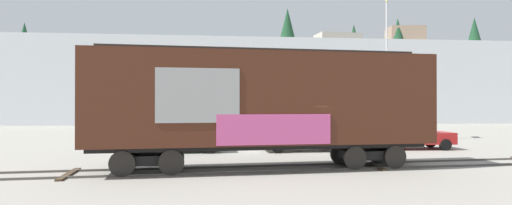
# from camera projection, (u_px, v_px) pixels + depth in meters

# --- Properties ---
(ground_plane) EXTENTS (260.00, 260.00, 0.00)m
(ground_plane) POSITION_uv_depth(u_px,v_px,m) (289.00, 169.00, 15.86)
(ground_plane) COLOR gray
(track) EXTENTS (59.94, 6.31, 0.08)m
(track) POSITION_uv_depth(u_px,v_px,m) (281.00, 168.00, 15.88)
(track) COLOR #4C4742
(track) RESTS_ON ground_plane
(freight_car) EXTENTS (13.41, 3.74, 4.76)m
(freight_car) POSITION_uv_depth(u_px,v_px,m) (263.00, 101.00, 15.77)
(freight_car) COLOR #472316
(freight_car) RESTS_ON ground_plane
(flagpole) EXTENTS (0.75, 1.51, 10.02)m
(flagpole) POSITION_uv_depth(u_px,v_px,m) (387.00, 52.00, 28.76)
(flagpole) COLOR silver
(flagpole) RESTS_ON ground_plane
(hillside) EXTENTS (139.41, 42.88, 16.31)m
(hillside) POSITION_uv_depth(u_px,v_px,m) (232.00, 88.00, 72.59)
(hillside) COLOR silver
(hillside) RESTS_ON ground_plane
(parked_car_green) EXTENTS (4.37, 2.05, 1.55)m
(parked_car_green) POSITION_uv_depth(u_px,v_px,m) (181.00, 137.00, 21.59)
(parked_car_green) COLOR #1E5933
(parked_car_green) RESTS_ON ground_plane
(parked_car_white) EXTENTS (4.75, 2.06, 1.69)m
(parked_car_white) POSITION_uv_depth(u_px,v_px,m) (303.00, 135.00, 22.13)
(parked_car_white) COLOR silver
(parked_car_white) RESTS_ON ground_plane
(parked_car_red) EXTENTS (4.38, 2.00, 1.58)m
(parked_car_red) POSITION_uv_depth(u_px,v_px,m) (412.00, 135.00, 23.06)
(parked_car_red) COLOR #B21E1E
(parked_car_red) RESTS_ON ground_plane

